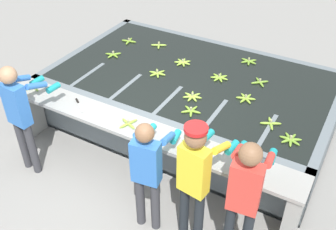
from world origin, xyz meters
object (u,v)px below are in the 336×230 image
object	(u,v)px
banana_bunch_floating_0	(271,123)
banana_bunch_floating_4	(183,62)
banana_bunch_floating_6	(246,98)
banana_bunch_floating_11	(260,82)
banana_bunch_floating_12	(249,61)
banana_bunch_floating_5	(191,111)
worker_2	(195,175)
banana_bunch_ledge_2	(34,87)
banana_bunch_floating_1	(159,45)
banana_bunch_floating_3	(157,73)
worker_0	(20,111)
banana_bunch_floating_10	(113,54)
banana_bunch_ledge_1	(128,123)
banana_bunch_floating_7	(129,41)
worker_1	(148,168)
banana_bunch_floating_2	(219,77)
banana_bunch_floating_8	(192,96)
banana_bunch_floating_9	(290,139)
banana_bunch_ledge_0	(194,142)
knife_0	(79,103)
worker_3	(244,194)

from	to	relation	value
banana_bunch_floating_0	banana_bunch_floating_4	xyz separation A→B (m)	(-1.76, 0.88, -0.00)
banana_bunch_floating_6	banana_bunch_floating_11	bearing A→B (deg)	86.78
banana_bunch_floating_11	banana_bunch_floating_12	distance (m)	0.66
banana_bunch_floating_4	banana_bunch_floating_5	xyz separation A→B (m)	(0.73, -1.15, 0.00)
worker_2	banana_bunch_ledge_2	bearing A→B (deg)	168.91
banana_bunch_floating_1	banana_bunch_floating_6	size ratio (longest dim) A/B	0.94
banana_bunch_floating_3	banana_bunch_floating_4	xyz separation A→B (m)	(0.18, 0.51, -0.00)
worker_0	banana_bunch_floating_10	size ratio (longest dim) A/B	6.05
banana_bunch_floating_3	banana_bunch_floating_1	bearing A→B (deg)	119.47
banana_bunch_floating_4	banana_bunch_ledge_1	bearing A→B (deg)	-84.90
banana_bunch_floating_3	banana_bunch_floating_6	xyz separation A→B (m)	(1.45, 0.02, 0.00)
worker_2	banana_bunch_ledge_2	distance (m)	2.99
worker_0	banana_bunch_floating_7	distance (m)	2.60
banana_bunch_floating_3	banana_bunch_floating_6	distance (m)	1.45
banana_bunch_floating_5	worker_1	bearing A→B (deg)	-86.07
banana_bunch_floating_7	banana_bunch_ledge_1	bearing A→B (deg)	-55.91
banana_bunch_floating_1	banana_bunch_ledge_2	distance (m)	2.28
worker_0	banana_bunch_floating_4	bearing A→B (deg)	63.96
banana_bunch_floating_2	banana_bunch_floating_11	xyz separation A→B (m)	(0.59, 0.17, 0.00)
banana_bunch_floating_8	banana_bunch_ledge_2	xyz separation A→B (m)	(-2.15, -0.93, 0.00)
worker_1	banana_bunch_floating_9	size ratio (longest dim) A/B	5.56
banana_bunch_ledge_0	banana_bunch_floating_6	bearing A→B (deg)	80.03
banana_bunch_floating_8	banana_bunch_ledge_1	bearing A→B (deg)	-113.72
banana_bunch_floating_1	banana_bunch_floating_9	distance (m)	3.09
worker_2	banana_bunch_floating_1	bearing A→B (deg)	127.33
worker_2	banana_bunch_ledge_0	world-z (taller)	worker_2
worker_0	banana_bunch_floating_12	size ratio (longest dim) A/B	5.96
knife_0	banana_bunch_floating_7	bearing A→B (deg)	104.09
banana_bunch_floating_6	banana_bunch_floating_0	bearing A→B (deg)	-38.77
banana_bunch_floating_8	banana_bunch_ledge_0	size ratio (longest dim) A/B	1.01
worker_2	banana_bunch_floating_9	distance (m)	1.43
banana_bunch_floating_5	banana_bunch_floating_11	world-z (taller)	same
banana_bunch_floating_6	knife_0	bearing A→B (deg)	-147.60
banana_bunch_floating_7	banana_bunch_ledge_0	world-z (taller)	banana_bunch_ledge_0
banana_bunch_floating_8	banana_bunch_floating_9	bearing A→B (deg)	-9.87
banana_bunch_floating_2	knife_0	world-z (taller)	banana_bunch_floating_2
banana_bunch_floating_1	banana_bunch_floating_11	size ratio (longest dim) A/B	1.13
banana_bunch_ledge_1	knife_0	xyz separation A→B (m)	(-0.88, 0.05, -0.01)
worker_2	banana_bunch_floating_10	world-z (taller)	worker_2
banana_bunch_floating_2	knife_0	xyz separation A→B (m)	(-1.43, -1.61, -0.01)
worker_3	banana_bunch_ledge_1	bearing A→B (deg)	164.39
banana_bunch_floating_2	banana_bunch_floating_9	size ratio (longest dim) A/B	1.00
banana_bunch_floating_6	banana_bunch_ledge_1	bearing A→B (deg)	-130.20
banana_bunch_floating_5	banana_bunch_ledge_1	size ratio (longest dim) A/B	1.00
banana_bunch_floating_10	worker_1	bearing A→B (deg)	-46.11
banana_bunch_floating_0	banana_bunch_floating_4	bearing A→B (deg)	153.34
banana_bunch_floating_2	banana_bunch_floating_5	xyz separation A→B (m)	(0.02, -1.00, 0.00)
worker_0	banana_bunch_floating_9	distance (m)	3.48
worker_2	banana_bunch_floating_10	xyz separation A→B (m)	(-2.53, 1.99, -0.13)
banana_bunch_floating_10	banana_bunch_floating_12	distance (m)	2.27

